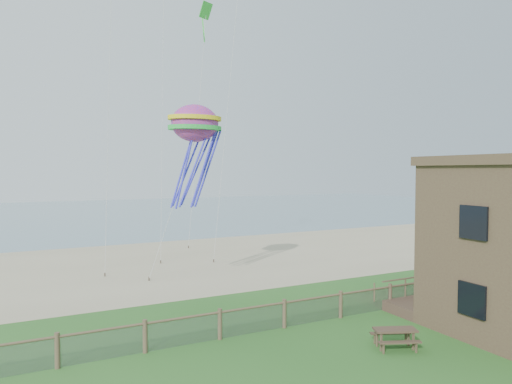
# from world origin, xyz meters

# --- Properties ---
(sand_beach) EXTENTS (72.00, 20.00, 0.02)m
(sand_beach) POSITION_xyz_m (0.00, 22.00, 0.00)
(sand_beach) COLOR tan
(sand_beach) RESTS_ON ground
(ocean) EXTENTS (160.00, 68.00, 0.02)m
(ocean) POSITION_xyz_m (0.00, 66.00, 0.00)
(ocean) COLOR slate
(ocean) RESTS_ON ground
(chainlink_fence) EXTENTS (36.20, 0.20, 1.25)m
(chainlink_fence) POSITION_xyz_m (0.00, 6.00, 0.55)
(chainlink_fence) COLOR #4E402C
(chainlink_fence) RESTS_ON ground
(motel_deck) EXTENTS (15.00, 2.00, 0.50)m
(motel_deck) POSITION_xyz_m (13.00, 5.00, 0.25)
(motel_deck) COLOR #4F372D
(motel_deck) RESTS_ON ground
(picnic_table) EXTENTS (1.94, 1.73, 0.68)m
(picnic_table) POSITION_xyz_m (2.62, 2.13, 0.34)
(picnic_table) COLOR #4F372D
(picnic_table) RESTS_ON ground
(octopus_kite) EXTENTS (3.69, 3.13, 6.46)m
(octopus_kite) POSITION_xyz_m (-1.19, 14.07, 7.83)
(octopus_kite) COLOR #FF4028
(kite_green) EXTENTS (1.88, 2.12, 2.69)m
(kite_green) POSITION_xyz_m (2.97, 23.30, 18.62)
(kite_green) COLOR green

